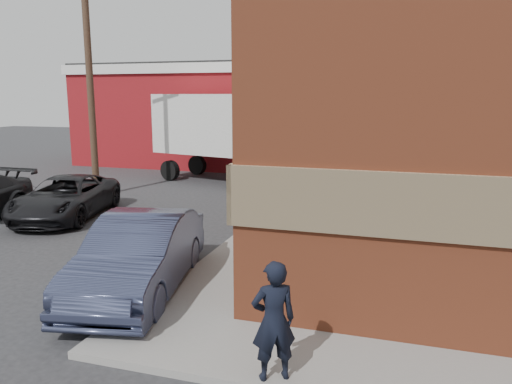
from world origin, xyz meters
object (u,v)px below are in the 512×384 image
Objects in this scene: man at (274,321)px; sedan at (140,255)px; warehouse at (229,114)px; box_truck at (236,132)px; suv_a at (66,197)px; utility_pole at (89,72)px.

sedan is (-3.43, 2.40, -0.18)m from man.
sedan is at bearing -74.81° from warehouse.
sedan is at bearing -65.05° from box_truck.
man is (8.63, -21.55, -1.86)m from warehouse.
box_truck is at bearing 89.32° from sedan.
box_truck is at bearing -67.17° from warehouse.
sedan reaches higher than suv_a.
warehouse is 11.27m from utility_pole.
utility_pole reaches higher than sedan.
warehouse reaches higher than box_truck.
warehouse is 1.96× the size of box_truck.
warehouse is at bearing 93.51° from sedan.
utility_pole is 5.39× the size of man.
utility_pole reaches higher than man.
box_truck is at bearing 46.47° from utility_pole.
man is 0.35× the size of sedan.
utility_pole is 1.88× the size of suv_a.
warehouse is at bearing 82.23° from utility_pole.
utility_pole reaches higher than warehouse.
sedan is 0.98× the size of suv_a.
man is 11.51m from suv_a.
man is at bearing -54.66° from box_truck.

